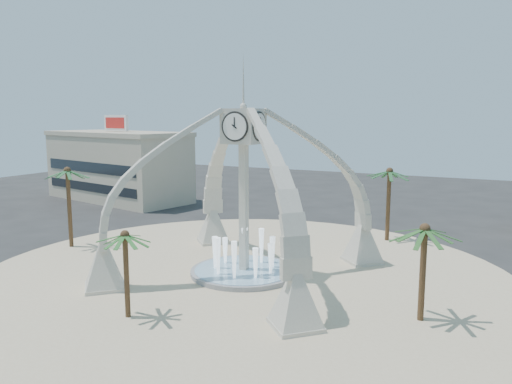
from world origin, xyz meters
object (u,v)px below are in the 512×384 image
at_px(clock_tower, 244,189).
at_px(palm_south, 125,236).
at_px(palm_west, 67,172).
at_px(palm_east, 425,230).
at_px(palm_north, 390,172).
at_px(fountain, 244,271).

bearing_deg(clock_tower, palm_south, -102.84).
bearing_deg(palm_south, clock_tower, 77.16).
bearing_deg(palm_west, palm_east, -5.15).
distance_m(palm_west, palm_south, 18.53).
bearing_deg(palm_east, clock_tower, 167.73).
relative_size(clock_tower, palm_north, 2.41).
distance_m(palm_east, palm_west, 31.06).
bearing_deg(palm_south, palm_north, 69.26).
bearing_deg(clock_tower, fountain, 90.00).
relative_size(fountain, palm_north, 1.07).
bearing_deg(clock_tower, palm_west, -179.75).
bearing_deg(palm_south, palm_east, 25.28).
bearing_deg(palm_west, palm_south, -33.23).
height_order(clock_tower, palm_east, clock_tower).
relative_size(fountain, palm_west, 1.03).
height_order(fountain, palm_east, palm_east).
height_order(clock_tower, palm_south, clock_tower).
bearing_deg(palm_north, fountain, -115.60).
height_order(clock_tower, palm_west, clock_tower).
xyz_separation_m(palm_north, palm_south, (-9.62, -25.41, -1.62)).
xyz_separation_m(fountain, palm_east, (13.16, -2.86, 5.11)).
bearing_deg(palm_east, palm_north, 107.95).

